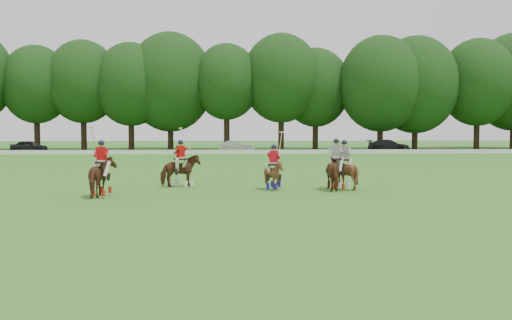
{
  "coord_description": "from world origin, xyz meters",
  "views": [
    {
      "loc": [
        0.18,
        -21.43,
        2.95
      ],
      "look_at": [
        1.41,
        4.2,
        1.4
      ],
      "focal_mm": 40.0,
      "sensor_mm": 36.0,
      "label": 1
    }
  ],
  "objects_px": {
    "car_right": "(389,146)",
    "polo_red_c": "(274,174)",
    "polo_red_a": "(102,176)",
    "car_left": "(29,146)",
    "polo_stripe_a": "(336,171)",
    "polo_red_b": "(181,170)",
    "car_mid": "(237,146)",
    "polo_ball": "(331,198)",
    "polo_stripe_b": "(344,172)"
  },
  "relations": [
    {
      "from": "polo_red_a",
      "to": "polo_red_c",
      "type": "xyz_separation_m",
      "value": [
        7.33,
        2.13,
        -0.12
      ]
    },
    {
      "from": "car_mid",
      "to": "polo_red_c",
      "type": "xyz_separation_m",
      "value": [
        1.15,
        -37.99,
        0.08
      ]
    },
    {
      "from": "polo_stripe_a",
      "to": "polo_red_c",
      "type": "bearing_deg",
      "value": 177.28
    },
    {
      "from": "polo_red_b",
      "to": "polo_ball",
      "type": "bearing_deg",
      "value": -37.54
    },
    {
      "from": "polo_red_b",
      "to": "polo_red_c",
      "type": "relative_size",
      "value": 1.07
    },
    {
      "from": "car_mid",
      "to": "polo_red_b",
      "type": "bearing_deg",
      "value": 174.73
    },
    {
      "from": "car_left",
      "to": "polo_stripe_b",
      "type": "xyz_separation_m",
      "value": [
        27.34,
        -37.78,
        0.15
      ]
    },
    {
      "from": "polo_red_a",
      "to": "polo_red_b",
      "type": "relative_size",
      "value": 1.03
    },
    {
      "from": "polo_ball",
      "to": "polo_stripe_a",
      "type": "bearing_deg",
      "value": 75.99
    },
    {
      "from": "polo_stripe_b",
      "to": "car_right",
      "type": "bearing_deg",
      "value": 71.2
    },
    {
      "from": "car_left",
      "to": "polo_stripe_a",
      "type": "bearing_deg",
      "value": -150.8
    },
    {
      "from": "polo_stripe_a",
      "to": "car_left",
      "type": "bearing_deg",
      "value": 125.2
    },
    {
      "from": "car_left",
      "to": "polo_stripe_a",
      "type": "xyz_separation_m",
      "value": [
        26.89,
        -38.12,
        0.19
      ]
    },
    {
      "from": "car_right",
      "to": "polo_stripe_b",
      "type": "bearing_deg",
      "value": -174.42
    },
    {
      "from": "car_right",
      "to": "car_left",
      "type": "bearing_deg",
      "value": 114.37
    },
    {
      "from": "polo_red_c",
      "to": "polo_stripe_a",
      "type": "height_order",
      "value": "polo_red_c"
    },
    {
      "from": "polo_red_b",
      "to": "polo_stripe_b",
      "type": "relative_size",
      "value": 1.23
    },
    {
      "from": "polo_stripe_a",
      "to": "car_mid",
      "type": "bearing_deg",
      "value": 96.0
    },
    {
      "from": "polo_red_a",
      "to": "car_right",
      "type": "bearing_deg",
      "value": 59.65
    },
    {
      "from": "car_right",
      "to": "polo_red_a",
      "type": "xyz_separation_m",
      "value": [
        -23.49,
        -40.12,
        0.17
      ]
    },
    {
      "from": "car_left",
      "to": "polo_red_b",
      "type": "distance_m",
      "value": 41.48
    },
    {
      "from": "polo_red_b",
      "to": "polo_red_c",
      "type": "bearing_deg",
      "value": -18.67
    },
    {
      "from": "polo_stripe_a",
      "to": "polo_stripe_b",
      "type": "relative_size",
      "value": 1.03
    },
    {
      "from": "car_mid",
      "to": "polo_ball",
      "type": "relative_size",
      "value": 44.04
    },
    {
      "from": "car_left",
      "to": "car_right",
      "type": "distance_m",
      "value": 40.2
    },
    {
      "from": "car_mid",
      "to": "polo_red_a",
      "type": "height_order",
      "value": "polo_red_a"
    },
    {
      "from": "car_left",
      "to": "polo_ball",
      "type": "distance_m",
      "value": 48.95
    },
    {
      "from": "car_mid",
      "to": "polo_red_b",
      "type": "distance_m",
      "value": 36.65
    },
    {
      "from": "polo_red_a",
      "to": "polo_stripe_b",
      "type": "xyz_separation_m",
      "value": [
        10.63,
        2.34,
        -0.03
      ]
    },
    {
      "from": "car_right",
      "to": "polo_stripe_b",
      "type": "height_order",
      "value": "polo_stripe_b"
    },
    {
      "from": "car_left",
      "to": "polo_red_b",
      "type": "bearing_deg",
      "value": -157.68
    },
    {
      "from": "car_left",
      "to": "polo_red_a",
      "type": "xyz_separation_m",
      "value": [
        16.71,
        -40.12,
        0.19
      ]
    },
    {
      "from": "car_left",
      "to": "polo_stripe_b",
      "type": "bearing_deg",
      "value": -150.11
    },
    {
      "from": "car_right",
      "to": "polo_red_c",
      "type": "bearing_deg",
      "value": -178.67
    },
    {
      "from": "car_mid",
      "to": "car_right",
      "type": "xyz_separation_m",
      "value": [
        17.31,
        0.0,
        0.03
      ]
    },
    {
      "from": "car_left",
      "to": "polo_red_c",
      "type": "height_order",
      "value": "polo_red_c"
    },
    {
      "from": "car_mid",
      "to": "car_right",
      "type": "relative_size",
      "value": 0.84
    },
    {
      "from": "polo_red_a",
      "to": "car_left",
      "type": "bearing_deg",
      "value": 112.62
    },
    {
      "from": "polo_red_a",
      "to": "polo_red_c",
      "type": "height_order",
      "value": "polo_red_a"
    },
    {
      "from": "polo_red_a",
      "to": "polo_ball",
      "type": "bearing_deg",
      "value": -7.93
    },
    {
      "from": "polo_red_b",
      "to": "polo_stripe_b",
      "type": "xyz_separation_m",
      "value": [
        7.66,
        -1.27,
        0.01
      ]
    },
    {
      "from": "polo_stripe_a",
      "to": "polo_stripe_b",
      "type": "bearing_deg",
      "value": 37.28
    },
    {
      "from": "car_left",
      "to": "polo_ball",
      "type": "relative_size",
      "value": 43.46
    },
    {
      "from": "car_left",
      "to": "car_mid",
      "type": "distance_m",
      "value": 22.89
    },
    {
      "from": "car_left",
      "to": "polo_stripe_a",
      "type": "relative_size",
      "value": 1.66
    },
    {
      "from": "polo_red_a",
      "to": "polo_stripe_b",
      "type": "distance_m",
      "value": 10.88
    },
    {
      "from": "car_left",
      "to": "polo_red_a",
      "type": "distance_m",
      "value": 43.46
    },
    {
      "from": "car_right",
      "to": "polo_stripe_a",
      "type": "distance_m",
      "value": 40.38
    },
    {
      "from": "car_left",
      "to": "car_right",
      "type": "height_order",
      "value": "car_right"
    },
    {
      "from": "polo_stripe_a",
      "to": "polo_red_b",
      "type": "bearing_deg",
      "value": 167.42
    }
  ]
}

